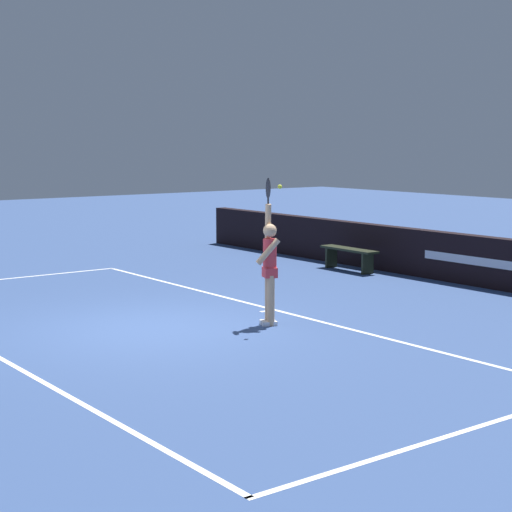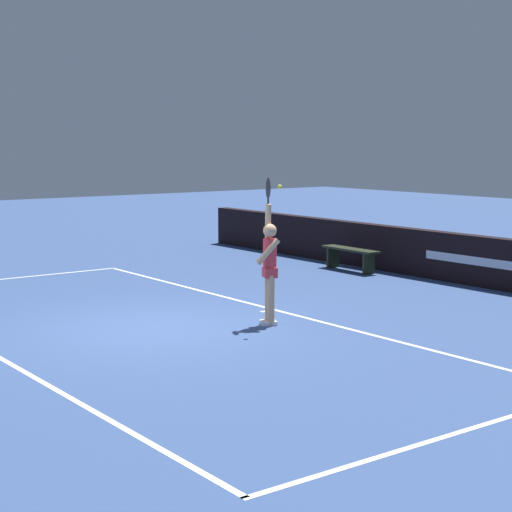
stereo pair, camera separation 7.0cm
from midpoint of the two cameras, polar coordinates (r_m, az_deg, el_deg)
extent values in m
plane|color=navy|center=(13.62, -6.83, -4.82)|extent=(60.00, 60.00, 0.00)
cube|color=white|center=(14.97, 1.38, -3.62)|extent=(12.24, 0.08, 0.00)
cube|color=white|center=(19.07, -16.24, -1.47)|extent=(0.08, 5.15, 0.00)
cube|color=white|center=(8.98, 13.05, -11.62)|extent=(0.08, 5.15, 0.00)
cube|color=white|center=(14.88, 0.93, -3.69)|extent=(0.08, 0.30, 0.00)
cube|color=black|center=(18.27, 13.55, -0.14)|extent=(17.49, 0.30, 1.03)
cube|color=silver|center=(17.53, 15.76, -0.50)|extent=(3.55, 0.01, 0.17)
cylinder|color=tan|center=(13.62, 1.15, -3.01)|extent=(0.12, 0.12, 0.82)
cylinder|color=tan|center=(13.76, 0.99, -2.90)|extent=(0.12, 0.12, 0.82)
cube|color=white|center=(13.69, 1.06, -4.55)|extent=(0.18, 0.26, 0.07)
cube|color=white|center=(13.82, 0.91, -4.43)|extent=(0.18, 0.26, 0.07)
cylinder|color=#D8373D|center=(13.57, 1.08, -0.05)|extent=(0.22, 0.22, 0.58)
cube|color=#D8373D|center=(13.61, 1.07, -1.10)|extent=(0.31, 0.28, 0.16)
sphere|color=tan|center=(13.52, 1.08, 1.71)|extent=(0.22, 0.22, 0.22)
cylinder|color=tan|center=(13.61, 0.96, 2.35)|extent=(0.16, 0.14, 0.55)
cylinder|color=tan|center=(13.44, 0.95, 0.29)|extent=(0.24, 0.41, 0.43)
ellipsoid|color=black|center=(13.58, 0.97, 4.55)|extent=(0.32, 0.16, 0.38)
cylinder|color=black|center=(13.59, 0.97, 3.75)|extent=(0.03, 0.03, 0.18)
sphere|color=yellow|center=(13.17, 1.75, 4.66)|extent=(0.07, 0.07, 0.07)
cube|color=black|center=(19.49, 6.44, 0.44)|extent=(1.64, 0.41, 0.05)
cube|color=black|center=(19.99, 5.25, -0.07)|extent=(0.07, 0.32, 0.49)
cube|color=black|center=(19.07, 7.66, -0.48)|extent=(0.07, 0.32, 0.49)
camera|label=1|loc=(0.04, -89.85, 0.02)|focal=59.72mm
camera|label=2|loc=(0.04, 90.15, -0.02)|focal=59.72mm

